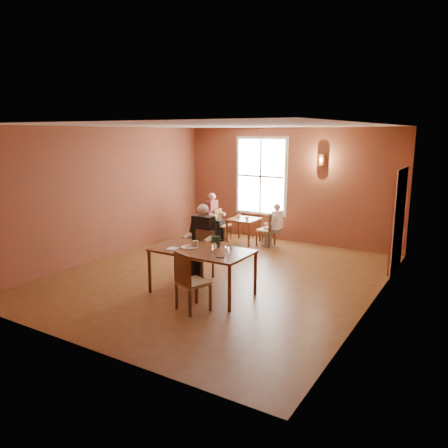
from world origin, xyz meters
The scene contains 29 objects.
ground centered at (0.00, 0.00, 0.00)m, with size 6.00×7.00×0.01m, color brown.
wall_back centered at (0.00, 3.50, 1.50)m, with size 6.00×0.04×3.00m, color brown.
wall_front centered at (0.00, -3.50, 1.50)m, with size 6.00×0.04×3.00m, color brown.
wall_left centered at (-3.00, 0.00, 1.50)m, with size 0.04×7.00×3.00m, color brown.
wall_right centered at (3.00, 0.00, 1.50)m, with size 0.04×7.00×3.00m, color brown.
ceiling centered at (0.00, 0.00, 3.00)m, with size 6.00×7.00×0.04m, color white.
window centered at (-0.80, 3.45, 1.70)m, with size 1.36×0.10×1.96m, color white.
door centered at (2.94, 2.30, 1.05)m, with size 0.12×1.04×2.10m, color maroon.
wall_sconce centered at (0.90, 3.40, 2.20)m, with size 0.16×0.16×0.28m, color brown.
main_table centered at (0.26, -0.98, 0.41)m, with size 1.76×0.99×0.83m, color brown, non-canonical shape.
chair_diner_main centered at (-0.24, -0.33, 0.48)m, with size 0.43×0.43×0.96m, color #5A2612, non-canonical shape.
diner_main centered at (-0.24, -0.36, 0.71)m, with size 0.57×0.57×1.42m, color black, non-canonical shape.
chair_empty centered at (0.55, -1.68, 0.50)m, with size 0.44×0.44×1.00m, color brown, non-canonical shape.
plate_food centered at (0.00, -1.00, 0.85)m, with size 0.31×0.31×0.04m, color white.
sandwich centered at (0.08, -0.93, 0.88)m, with size 0.09×0.09×0.11m, color tan.
goblet_a centered at (0.70, -0.88, 0.92)m, with size 0.08×0.08×0.20m, color white, non-canonical shape.
goblet_b centered at (0.87, -1.07, 0.92)m, with size 0.08×0.08×0.19m, color white, non-canonical shape.
goblet_c centered at (0.61, -1.14, 0.93)m, with size 0.09×0.09×0.21m, color white, non-canonical shape.
menu_stand centered at (0.41, -0.76, 0.94)m, with size 0.14×0.07×0.23m, color #1A3725.
knife centered at (0.19, -1.23, 0.83)m, with size 0.22×0.02×0.00m, color silver.
napkin centered at (-0.23, -1.20, 0.83)m, with size 0.19×0.19×0.01m, color white.
sunglasses centered at (0.80, -1.25, 0.83)m, with size 0.14×0.04×0.02m, color #222227.
second_table centered at (-0.91, 2.70, 0.32)m, with size 0.73×0.73×0.64m, color brown, non-canonical shape.
chair_diner_white centered at (-0.26, 2.70, 0.44)m, with size 0.39×0.39×0.87m, color brown, non-canonical shape.
diner_white centered at (-0.23, 2.70, 0.54)m, with size 0.43×0.43×1.07m, color silver, non-canonical shape.
chair_diner_maroon centered at (-1.56, 2.70, 0.41)m, with size 0.36×0.36×0.82m, color #402410, non-canonical shape.
diner_maroon centered at (-1.59, 2.70, 0.61)m, with size 0.49×0.49×1.23m, color maroon, non-canonical shape.
cup_a centered at (-0.75, 2.59, 0.68)m, with size 0.10×0.10×0.08m, color silver.
cup_b centered at (-1.11, 2.81, 0.69)m, with size 0.09×0.09×0.09m, color white.
Camera 1 is at (4.48, -7.19, 2.87)m, focal length 35.00 mm.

